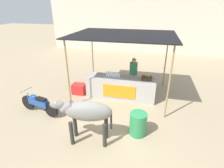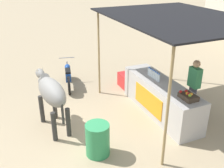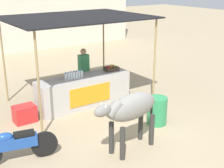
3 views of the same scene
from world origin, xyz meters
name	(u,v)px [view 2 (image 2 of 3)]	position (x,y,z in m)	size (l,w,h in m)	color
ground_plane	(88,129)	(0.00, 0.00, 0.00)	(60.00, 60.00, 0.00)	tan
stall_counter	(160,98)	(0.00, 2.20, 0.48)	(3.00, 0.82, 0.96)	#B2ADA8
stall_awning	(177,20)	(0.00, 2.50, 2.64)	(4.20, 3.20, 2.76)	black
water_bottle_row	(154,74)	(-0.35, 2.15, 1.07)	(0.61, 0.07, 0.25)	silver
fruit_crate	(188,96)	(1.08, 2.25, 1.03)	(0.44, 0.32, 0.18)	#3F3326
vendor_behind_counter	(193,88)	(0.44, 2.95, 0.85)	(0.34, 0.22, 1.65)	#383842
cooler_box	(126,80)	(-1.97, 2.10, 0.24)	(0.60, 0.44, 0.48)	red
water_barrel	(98,140)	(1.00, -0.09, 0.39)	(0.54, 0.54, 0.77)	#2D8C51
cow	(51,92)	(-0.46, -0.76, 1.03)	(1.85, 0.70, 1.44)	gray
motorcycle_parked	(68,75)	(-2.83, 0.24, 0.43)	(1.77, 0.63, 0.90)	black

